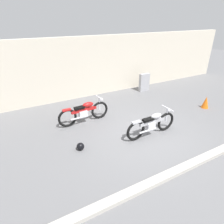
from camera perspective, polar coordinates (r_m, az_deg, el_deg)
ground_plane at (r=7.07m, az=9.56°, el=-6.71°), size 40.00×40.00×0.00m
building_wall at (r=10.15m, az=-5.91°, el=13.13°), size 18.00×0.30×2.98m
curb_strip at (r=5.98m, az=21.10°, el=-14.79°), size 18.00×0.24×0.12m
stone_marker at (r=11.05m, az=9.48°, el=8.64°), size 0.60×0.20×0.98m
helmet at (r=6.29m, az=-9.31°, el=-10.00°), size 0.24×0.24×0.24m
traffic_cone at (r=9.85m, az=25.93°, el=2.61°), size 0.32×0.32×0.55m
motorcycle_silver at (r=6.90m, az=11.71°, el=-3.45°), size 2.05×0.57×0.92m
motorcycle_red at (r=7.64m, az=-8.12°, el=0.03°), size 2.10×0.59×0.94m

